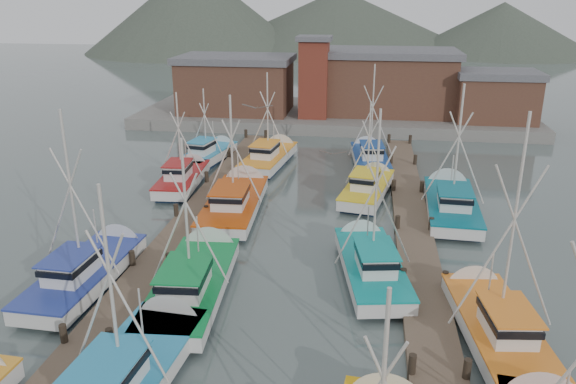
# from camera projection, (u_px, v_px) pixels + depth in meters

# --- Properties ---
(ground) EXTENTS (260.00, 260.00, 0.00)m
(ground) POSITION_uv_depth(u_px,v_px,m) (288.00, 264.00, 30.50)
(ground) COLOR #4B5A59
(ground) RESTS_ON ground
(dock_left) EXTENTS (2.30, 46.00, 1.50)m
(dock_left) POSITION_uv_depth(u_px,v_px,m) (187.00, 225.00, 35.15)
(dock_left) COLOR brown
(dock_left) RESTS_ON ground
(dock_right) EXTENTS (2.30, 46.00, 1.50)m
(dock_right) POSITION_uv_depth(u_px,v_px,m) (415.00, 238.00, 33.26)
(dock_right) COLOR brown
(dock_right) RESTS_ON ground
(quay) EXTENTS (44.00, 16.00, 1.20)m
(quay) POSITION_uv_depth(u_px,v_px,m) (334.00, 115.00, 64.81)
(quay) COLOR gray
(quay) RESTS_ON ground
(shed_left) EXTENTS (12.72, 8.48, 6.20)m
(shed_left) POSITION_uv_depth(u_px,v_px,m) (236.00, 83.00, 63.18)
(shed_left) COLOR brown
(shed_left) RESTS_ON quay
(shed_center) EXTENTS (14.84, 9.54, 6.90)m
(shed_center) POSITION_uv_depth(u_px,v_px,m) (389.00, 81.00, 62.64)
(shed_center) COLOR brown
(shed_center) RESTS_ON quay
(shed_right) EXTENTS (8.48, 6.36, 5.20)m
(shed_right) POSITION_uv_depth(u_px,v_px,m) (495.00, 95.00, 58.64)
(shed_right) COLOR brown
(shed_right) RESTS_ON quay
(lookout_tower) EXTENTS (3.60, 3.60, 8.50)m
(lookout_tower) POSITION_uv_depth(u_px,v_px,m) (314.00, 77.00, 59.70)
(lookout_tower) COLOR maroon
(lookout_tower) RESTS_ON quay
(distant_hills) EXTENTS (175.00, 140.00, 42.00)m
(distant_hills) POSITION_uv_depth(u_px,v_px,m) (307.00, 50.00, 146.57)
(distant_hills) COLOR #495245
(distant_hills) RESTS_ON ground
(boat_0) EXTENTS (3.72, 9.80, 9.12)m
(boat_0) POSITION_uv_depth(u_px,v_px,m) (132.00, 371.00, 20.83)
(boat_0) COLOR #102038
(boat_0) RESTS_ON ground
(boat_4) EXTENTS (3.78, 10.15, 8.93)m
(boat_4) POSITION_uv_depth(u_px,v_px,m) (195.00, 280.00, 27.40)
(boat_4) COLOR #102038
(boat_4) RESTS_ON ground
(boat_5) EXTENTS (4.26, 9.25, 9.67)m
(boat_5) POSITION_uv_depth(u_px,v_px,m) (369.00, 263.00, 29.16)
(boat_5) COLOR #102038
(boat_5) RESTS_ON ground
(boat_6) EXTENTS (4.01, 9.24, 9.84)m
(boat_6) POSITION_uv_depth(u_px,v_px,m) (90.00, 270.00, 28.43)
(boat_6) COLOR #102038
(boat_6) RESTS_ON ground
(boat_7) EXTENTS (4.20, 9.01, 10.65)m
(boat_7) POSITION_uv_depth(u_px,v_px,m) (493.00, 322.00, 23.90)
(boat_7) COLOR #102038
(boat_7) RESTS_ON ground
(boat_8) EXTENTS (3.78, 10.56, 8.98)m
(boat_8) POSITION_uv_depth(u_px,v_px,m) (236.00, 201.00, 37.87)
(boat_8) COLOR #102038
(boat_8) RESTS_ON ground
(boat_9) EXTENTS (4.07, 8.75, 7.69)m
(boat_9) POSITION_uv_depth(u_px,v_px,m) (368.00, 187.00, 40.59)
(boat_9) COLOR #102038
(boat_9) RESTS_ON ground
(boat_10) EXTENTS (3.27, 8.44, 7.90)m
(boat_10) POSITION_uv_depth(u_px,v_px,m) (184.00, 177.00, 42.80)
(boat_10) COLOR #102038
(boat_10) RESTS_ON ground
(boat_11) EXTENTS (3.99, 10.10, 9.66)m
(boat_11) POSITION_uv_depth(u_px,v_px,m) (451.00, 203.00, 37.57)
(boat_11) COLOR #102038
(boat_11) RESTS_ON ground
(boat_12) EXTENTS (3.88, 9.40, 8.69)m
(boat_12) POSITION_uv_depth(u_px,v_px,m) (271.00, 156.00, 48.26)
(boat_12) COLOR #102038
(boat_12) RESTS_ON ground
(boat_13) EXTENTS (3.70, 8.96, 9.32)m
(boat_13) POSITION_uv_depth(u_px,v_px,m) (369.00, 157.00, 47.94)
(boat_13) COLOR #102038
(boat_13) RESTS_ON ground
(boat_14) EXTENTS (3.80, 8.35, 7.08)m
(boat_14) POSITION_uv_depth(u_px,v_px,m) (210.00, 154.00, 48.96)
(boat_14) COLOR #102038
(boat_14) RESTS_ON ground
(gull_near) EXTENTS (1.55, 0.63, 0.24)m
(gull_near) POSITION_uv_depth(u_px,v_px,m) (257.00, 107.00, 27.26)
(gull_near) COLOR gray
(gull_near) RESTS_ON ground
(gull_far) EXTENTS (1.55, 0.62, 0.24)m
(gull_far) POSITION_uv_depth(u_px,v_px,m) (333.00, 153.00, 31.49)
(gull_far) COLOR gray
(gull_far) RESTS_ON ground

